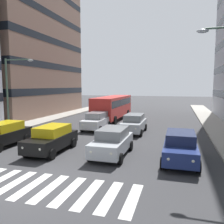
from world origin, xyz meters
The scene contains 11 objects.
ground_plane centered at (0.00, 0.00, 0.00)m, with size 180.00×180.00×0.00m, color #38383A.
building_right_block_0 centered at (17.05, -22.09, 14.32)m, with size 11.37×18.86×28.63m.
crosswalk_markings centered at (0.00, 0.00, 0.00)m, with size 9.45×2.80×0.01m.
car_0 centered at (-6.28, -5.17, 0.89)m, with size 2.02×4.44×1.72m.
car_1 centered at (-2.18, -5.25, 0.89)m, with size 2.02×4.44×1.72m.
car_2 centered at (1.92, -4.93, 0.89)m, with size 2.02×4.44×1.72m.
car_3 centered at (6.01, -5.19, 0.89)m, with size 2.02×4.44×1.72m.
car_row2_0 centered at (-2.18, -12.55, 0.89)m, with size 2.02×4.44×1.72m.
car_row2_1 centered at (1.74, -13.11, 0.89)m, with size 2.02×4.44×1.72m.
bus_behind_traffic centered at (1.92, -19.85, 1.86)m, with size 2.78×10.50×3.00m.
street_lamp_right centered at (8.79, -9.61, 4.30)m, with size 3.01×0.28×6.72m.
Camera 1 is at (-6.07, 8.27, 4.38)m, focal length 36.74 mm.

